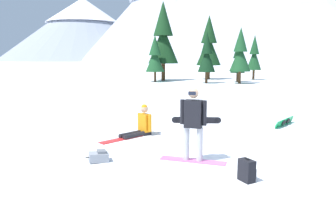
% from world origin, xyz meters
% --- Properties ---
extents(ground_plane, '(800.00, 800.00, 0.00)m').
position_xyz_m(ground_plane, '(0.00, 0.00, 0.00)').
color(ground_plane, white).
extents(snowboarder_foreground, '(1.59, 0.63, 1.75)m').
position_xyz_m(snowboarder_foreground, '(-1.14, -0.49, 0.92)').
color(snowboarder_foreground, pink).
rests_on(snowboarder_foreground, ground_plane).
extents(snowboarder_midground, '(1.43, 1.54, 0.98)m').
position_xyz_m(snowboarder_midground, '(-2.80, 1.89, 0.34)').
color(snowboarder_midground, black).
rests_on(snowboarder_midground, ground_plane).
extents(loose_snowboard_near_left, '(1.07, 1.43, 0.26)m').
position_xyz_m(loose_snowboard_near_left, '(2.18, 3.75, 0.13)').
color(loose_snowboard_near_left, '#19B259').
rests_on(loose_snowboard_near_left, ground_plane).
extents(loose_snowboard_near_right, '(1.85, 0.18, 0.25)m').
position_xyz_m(loose_snowboard_near_right, '(-1.02, 3.85, 0.13)').
color(loose_snowboard_near_right, black).
rests_on(loose_snowboard_near_right, ground_plane).
extents(backpack_grey, '(0.55, 0.48, 0.27)m').
position_xyz_m(backpack_grey, '(-3.35, -0.70, 0.12)').
color(backpack_grey, gray).
rests_on(backpack_grey, ground_plane).
extents(backpack_black, '(0.37, 0.38, 0.47)m').
position_xyz_m(backpack_black, '(-0.06, -1.61, 0.21)').
color(backpack_black, black).
rests_on(backpack_black, ground_plane).
extents(pine_tree_short, '(1.70, 1.70, 4.95)m').
position_xyz_m(pine_tree_short, '(0.10, 22.97, 2.69)').
color(pine_tree_short, '#472D19').
rests_on(pine_tree_short, ground_plane).
extents(pine_tree_twin, '(1.94, 1.94, 4.73)m').
position_xyz_m(pine_tree_twin, '(-5.07, 24.18, 2.58)').
color(pine_tree_twin, '#472D19').
rests_on(pine_tree_twin, ground_plane).
extents(pine_tree_broad, '(3.25, 3.25, 8.40)m').
position_xyz_m(pine_tree_broad, '(-4.42, 26.26, 4.58)').
color(pine_tree_broad, '#472D19').
rests_on(pine_tree_broad, ground_plane).
extents(pine_tree_leaning, '(2.81, 2.81, 7.24)m').
position_xyz_m(pine_tree_leaning, '(0.57, 28.88, 3.94)').
color(pine_tree_leaning, '#472D19').
rests_on(pine_tree_leaning, ground_plane).
extents(pine_tree_slender, '(1.64, 1.64, 4.99)m').
position_xyz_m(pine_tree_slender, '(5.63, 28.48, 2.72)').
color(pine_tree_slender, '#472D19').
rests_on(pine_tree_slender, ground_plane).
extents(pine_tree_young, '(2.00, 2.00, 5.30)m').
position_xyz_m(pine_tree_young, '(3.25, 22.72, 2.89)').
color(pine_tree_young, '#472D19').
rests_on(pine_tree_young, ground_plane).
extents(pine_tree_tall, '(1.49, 1.49, 4.21)m').
position_xyz_m(pine_tree_tall, '(3.34, 24.93, 2.29)').
color(pine_tree_tall, '#472D19').
rests_on(pine_tree_tall, ground_plane).
extents(peak_west_ridge, '(136.85, 136.85, 52.11)m').
position_xyz_m(peak_west_ridge, '(-93.99, 255.80, 27.23)').
color(peak_west_ridge, '#8C93A3').
rests_on(peak_west_ridge, ground_plane).
extents(peak_north_spur, '(124.69, 124.69, 69.09)m').
position_xyz_m(peak_north_spur, '(-18.79, 219.19, 36.10)').
color(peak_north_spur, '#B2B7C6').
rests_on(peak_north_spur, ground_plane).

